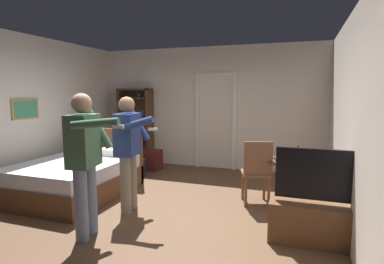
{
  "coord_description": "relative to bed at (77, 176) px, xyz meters",
  "views": [
    {
      "loc": [
        1.97,
        -3.83,
        1.71
      ],
      "look_at": [
        0.6,
        0.11,
        1.17
      ],
      "focal_mm": 29.07,
      "sensor_mm": 36.0,
      "label": 1
    }
  ],
  "objects": [
    {
      "name": "doorway_frame",
      "position": [
        1.73,
        2.51,
        0.92
      ],
      "size": [
        0.93,
        0.08,
        2.13
      ],
      "color": "white",
      "rests_on": "ground_plane"
    },
    {
      "name": "laptop",
      "position": [
        3.34,
        0.53,
        0.45
      ],
      "size": [
        0.4,
        0.41,
        0.16
      ],
      "color": "black",
      "rests_on": "side_table"
    },
    {
      "name": "suitcase_small",
      "position": [
        0.36,
        1.88,
        -0.09
      ],
      "size": [
        0.56,
        0.39,
        0.44
      ],
      "primitive_type": "cube",
      "rotation": [
        0.0,
        0.0,
        -0.04
      ],
      "color": "#4C1919",
      "rests_on": "ground_plane"
    },
    {
      "name": "ground_plane",
      "position": [
        1.53,
        -0.34,
        -0.3
      ],
      "size": [
        6.32,
        6.32,
        0.0
      ],
      "primitive_type": "plane",
      "color": "brown"
    },
    {
      "name": "wall_back",
      "position": [
        1.53,
        2.59,
        1.05
      ],
      "size": [
        5.3,
        0.12,
        2.7
      ],
      "primitive_type": "cube",
      "color": "silver",
      "rests_on": "ground_plane"
    },
    {
      "name": "person_striped_shirt",
      "position": [
        1.22,
        -0.37,
        0.65
      ],
      "size": [
        0.72,
        0.61,
        1.64
      ],
      "color": "gray",
      "rests_on": "ground_plane"
    },
    {
      "name": "bottle_on_table",
      "position": [
        3.5,
        0.49,
        0.5
      ],
      "size": [
        0.06,
        0.06,
        0.23
      ],
      "color": "black",
      "rests_on": "side_table"
    },
    {
      "name": "bed",
      "position": [
        0.0,
        0.0,
        0.0
      ],
      "size": [
        1.54,
        1.94,
        1.02
      ],
      "color": "brown",
      "rests_on": "ground_plane"
    },
    {
      "name": "wall_right",
      "position": [
        4.12,
        -0.34,
        1.05
      ],
      "size": [
        0.12,
        5.98,
        2.7
      ],
      "primitive_type": "cube",
      "color": "silver",
      "rests_on": "ground_plane"
    },
    {
      "name": "suitcase_dark",
      "position": [
        0.31,
        1.27,
        -0.13
      ],
      "size": [
        0.56,
        0.41,
        0.35
      ],
      "primitive_type": "cube",
      "rotation": [
        0.0,
        0.0,
        0.26
      ],
      "color": "#1E2D38",
      "rests_on": "ground_plane"
    },
    {
      "name": "person_blue_shirt",
      "position": [
        1.18,
        -1.26,
        0.68
      ],
      "size": [
        0.79,
        0.58,
        1.7
      ],
      "color": "slate",
      "rests_on": "ground_plane"
    },
    {
      "name": "bookshelf",
      "position": [
        -0.2,
        2.36,
        0.66
      ],
      "size": [
        0.81,
        0.32,
        1.79
      ],
      "color": "#4C331E",
      "rests_on": "ground_plane"
    },
    {
      "name": "side_table",
      "position": [
        3.36,
        0.57,
        0.17
      ],
      "size": [
        0.65,
        0.65,
        0.7
      ],
      "color": "brown",
      "rests_on": "ground_plane"
    },
    {
      "name": "tv_flatscreen",
      "position": [
        3.76,
        -0.53,
        0.01
      ],
      "size": [
        1.11,
        0.4,
        1.09
      ],
      "color": "brown",
      "rests_on": "ground_plane"
    },
    {
      "name": "wooden_chair",
      "position": [
        2.92,
        0.46,
        0.24
      ],
      "size": [
        0.53,
        0.53,
        0.99
      ],
      "color": "brown",
      "rests_on": "ground_plane"
    },
    {
      "name": "wall_left",
      "position": [
        -1.06,
        -0.34,
        1.05
      ],
      "size": [
        0.15,
        5.98,
        2.7
      ],
      "color": "silver",
      "rests_on": "ground_plane"
    }
  ]
}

